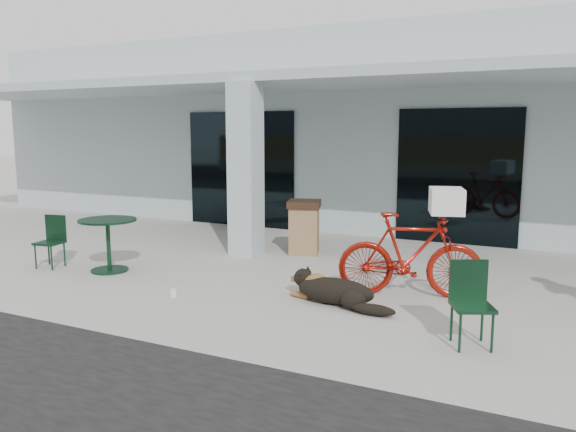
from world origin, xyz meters
The scene contains 14 objects.
ground centered at (0.00, 0.00, 0.00)m, with size 80.00×80.00×0.00m, color #A09D97.
building centered at (0.00, 8.50, 2.25)m, with size 22.00×7.00×4.50m, color #A9B9BF.
storefront_glass_left centered at (-3.20, 4.98, 1.35)m, with size 2.80×0.06×2.70m, color black.
storefront_glass_right centered at (1.80, 4.98, 1.35)m, with size 2.40×0.06×2.70m, color black.
column centered at (-1.50, 2.30, 1.56)m, with size 0.50×0.50×3.12m, color #A9B9BF.
overhang centered at (0.00, 3.60, 3.21)m, with size 22.00×2.80×0.18m, color #A9B9BF.
bicycle centered at (1.87, 0.93, 0.58)m, with size 0.55×1.94×1.17m, color maroon.
laundry_basket centered at (2.30, 1.05, 1.34)m, with size 0.57×0.42×0.34m, color white.
dog centered at (1.09, 0.15, 0.20)m, with size 1.21×0.40×0.40m, color black, non-canonical shape.
cup_near_dog centered at (-1.04, -0.50, 0.05)m, with size 0.08×0.08×0.11m, color white.
cafe_table_near centered at (-2.86, 0.21, 0.43)m, with size 0.91×0.91×0.86m, color #12341F, non-canonical shape.
cafe_chair_near centered at (-3.92, -0.04, 0.43)m, with size 0.39×0.43×0.86m, color #12341F, non-canonical shape.
cafe_chair_far_a centered at (2.90, -0.58, 0.45)m, with size 0.41×0.45×0.90m, color #12341F, non-canonical shape.
trash_receptacle centered at (-0.55, 2.80, 0.50)m, with size 0.58×0.58×1.00m, color olive, non-canonical shape.
Camera 1 is at (3.64, -6.52, 2.27)m, focal length 35.00 mm.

